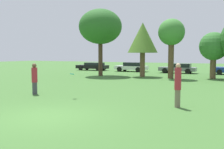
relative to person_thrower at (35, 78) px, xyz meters
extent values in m
plane|color=#3D6B2D|center=(4.22, -3.77, -0.92)|extent=(120.00, 120.00, 0.00)
cylinder|color=#3F3F47|center=(0.00, 0.00, -0.57)|extent=(0.28, 0.28, 0.70)
cylinder|color=#A52633|center=(0.00, 0.00, 0.20)|extent=(0.33, 0.33, 0.85)
sphere|color=brown|center=(0.00, 0.00, 0.74)|extent=(0.25, 0.25, 0.25)
cylinder|color=#726651|center=(8.18, 0.07, -0.53)|extent=(0.24, 0.24, 0.77)
cylinder|color=#A52633|center=(8.18, 0.07, 0.33)|extent=(0.28, 0.28, 0.94)
sphere|color=tan|center=(8.18, 0.07, 0.90)|extent=(0.22, 0.22, 0.22)
cylinder|color=#19B2D8|center=(2.61, 0.05, 0.34)|extent=(0.23, 0.23, 0.08)
cylinder|color=#473323|center=(-2.92, 12.85, 1.07)|extent=(0.45, 0.45, 3.98)
ellipsoid|color=#286023|center=(-2.92, 12.85, 4.31)|extent=(4.57, 4.57, 3.70)
cylinder|color=brown|center=(1.58, 13.59, 0.31)|extent=(0.51, 0.51, 2.46)
cone|color=#4C7528|center=(1.58, 13.59, 3.06)|extent=(3.05, 3.05, 3.05)
cylinder|color=brown|center=(4.63, 13.05, 0.93)|extent=(0.53, 0.53, 3.70)
ellipsoid|color=#3D7F33|center=(4.63, 13.05, 3.46)|extent=(2.47, 2.47, 2.48)
cylinder|color=brown|center=(8.21, 14.65, 0.24)|extent=(0.54, 0.54, 2.33)
sphere|color=#33702D|center=(8.21, 14.65, 2.13)|extent=(2.63, 2.63, 2.63)
cube|color=black|center=(-8.53, 20.32, -0.42)|extent=(4.62, 1.87, 0.47)
cube|color=black|center=(-8.18, 20.33, 0.00)|extent=(2.55, 1.60, 0.37)
cylinder|color=black|center=(-9.92, 19.41, -0.61)|extent=(0.63, 0.20, 0.63)
cylinder|color=black|center=(-9.97, 21.16, -0.61)|extent=(0.63, 0.20, 0.63)
cylinder|color=black|center=(-7.09, 19.49, -0.61)|extent=(0.63, 0.20, 0.63)
cylinder|color=black|center=(-7.13, 21.23, -0.61)|extent=(0.63, 0.20, 0.63)
cube|color=silver|center=(-2.51, 20.40, -0.40)|extent=(4.28, 1.99, 0.47)
cube|color=black|center=(-2.19, 20.41, 0.07)|extent=(2.37, 1.71, 0.47)
cylinder|color=black|center=(-3.79, 19.43, -0.59)|extent=(0.66, 0.24, 0.66)
cylinder|color=black|center=(-3.84, 21.30, -0.59)|extent=(0.66, 0.24, 0.66)
cylinder|color=black|center=(-1.17, 19.50, -0.59)|extent=(0.66, 0.24, 0.66)
cylinder|color=black|center=(-1.22, 21.37, -0.59)|extent=(0.66, 0.24, 0.66)
cube|color=slate|center=(3.63, 20.31, -0.42)|extent=(4.43, 1.78, 0.45)
cube|color=black|center=(3.96, 20.32, 0.03)|extent=(2.45, 1.53, 0.45)
cylinder|color=black|center=(2.30, 19.44, -0.60)|extent=(0.64, 0.23, 0.63)
cylinder|color=black|center=(2.25, 21.11, -0.60)|extent=(0.64, 0.23, 0.63)
cylinder|color=black|center=(5.01, 19.52, -0.60)|extent=(0.64, 0.23, 0.63)
cylinder|color=black|center=(4.97, 21.18, -0.60)|extent=(0.64, 0.23, 0.63)
cylinder|color=black|center=(8.42, 19.72, -0.62)|extent=(0.60, 0.18, 0.60)
cylinder|color=black|center=(8.37, 21.45, -0.62)|extent=(0.60, 0.18, 0.60)
camera|label=1|loc=(10.63, -11.02, 1.40)|focal=40.97mm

